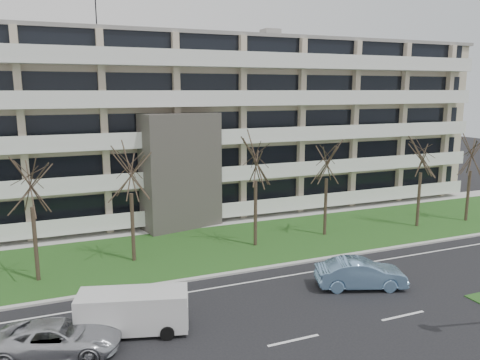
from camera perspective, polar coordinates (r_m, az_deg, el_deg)
name	(u,v)px	position (r m, az deg, el deg)	size (l,w,h in m)	color
ground	(293,340)	(21.70, 6.54, -18.86)	(160.00, 160.00, 0.00)	black
grass_verge	(203,248)	(32.66, -4.53, -8.26)	(90.00, 10.00, 0.06)	#23551C
curb	(229,274)	(28.23, -1.39, -11.33)	(90.00, 0.35, 0.12)	#B2B2AD
sidewalk	(182,227)	(37.69, -7.08, -5.65)	(90.00, 2.00, 0.08)	#B2B2AD
lane_edge_line	(238,284)	(26.96, -0.23, -12.56)	(90.00, 0.12, 0.01)	white
apartment_building	(160,125)	(42.88, -9.72, 6.60)	(60.50, 15.10, 18.75)	#C3AF98
silver_pickup	(59,338)	(21.67, -21.25, -17.53)	(2.32, 5.04, 1.40)	#BABCC2
blue_sedan	(361,274)	(27.08, 14.48, -10.99)	(1.70, 4.88, 1.61)	#7AA7D3
white_van	(135,308)	(22.25, -12.72, -14.99)	(5.17, 3.05, 1.89)	silver
tree_2	(30,177)	(28.10, -24.26, 0.32)	(3.89, 3.89, 7.78)	#382B21
tree_3	(130,166)	(29.48, -13.27, 1.65)	(3.95, 3.95, 7.90)	#382B21
tree_4	(256,155)	(31.62, 1.94, 3.10)	(4.14, 4.14, 8.28)	#382B21
tree_5	(327,156)	(34.67, 10.59, 2.89)	(3.86, 3.86, 7.72)	#382B21
tree_6	(422,151)	(38.95, 21.33, 3.32)	(3.91, 3.91, 7.83)	#382B21
tree_7	(472,151)	(42.31, 26.45, 3.22)	(3.80, 3.80, 7.59)	#382B21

